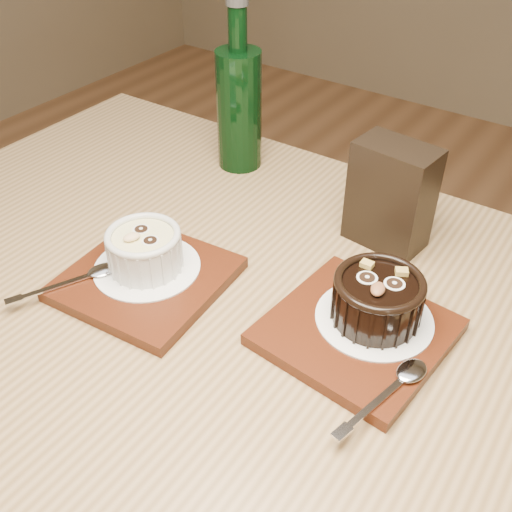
% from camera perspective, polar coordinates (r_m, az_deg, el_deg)
% --- Properties ---
extents(table, '(1.21, 0.82, 0.75)m').
position_cam_1_polar(table, '(0.74, 0.02, -12.35)').
color(table, brown).
rests_on(table, ground).
extents(tray_left, '(0.20, 0.20, 0.01)m').
position_cam_1_polar(tray_left, '(0.74, -10.38, -2.14)').
color(tray_left, '#4D1E0C').
rests_on(tray_left, table).
extents(doily_left, '(0.13, 0.13, 0.00)m').
position_cam_1_polar(doily_left, '(0.74, -10.33, -1.05)').
color(doily_left, white).
rests_on(doily_left, tray_left).
extents(ramekin_white, '(0.09, 0.09, 0.05)m').
position_cam_1_polar(ramekin_white, '(0.73, -10.58, 0.72)').
color(ramekin_white, silver).
rests_on(ramekin_white, doily_left).
extents(spoon_left, '(0.08, 0.13, 0.01)m').
position_cam_1_polar(spoon_left, '(0.74, -16.93, -2.14)').
color(spoon_left, silver).
rests_on(spoon_left, tray_left).
extents(tray_right, '(0.19, 0.19, 0.01)m').
position_cam_1_polar(tray_right, '(0.67, 9.54, -7.14)').
color(tray_right, '#4D1E0C').
rests_on(tray_right, table).
extents(doily_right, '(0.13, 0.13, 0.00)m').
position_cam_1_polar(doily_right, '(0.68, 11.18, -5.85)').
color(doily_right, white).
rests_on(doily_right, tray_right).
extents(ramekin_dark, '(0.10, 0.10, 0.06)m').
position_cam_1_polar(ramekin_dark, '(0.66, 11.51, -3.87)').
color(ramekin_dark, black).
rests_on(ramekin_dark, doily_right).
extents(spoon_right, '(0.05, 0.14, 0.01)m').
position_cam_1_polar(spoon_right, '(0.61, 12.64, -12.31)').
color(spoon_right, silver).
rests_on(spoon_right, tray_right).
extents(condiment_stand, '(0.11, 0.07, 0.14)m').
position_cam_1_polar(condiment_stand, '(0.78, 12.73, 5.62)').
color(condiment_stand, black).
rests_on(condiment_stand, table).
extents(green_bottle, '(0.07, 0.07, 0.26)m').
position_cam_1_polar(green_bottle, '(0.93, -1.63, 14.14)').
color(green_bottle, black).
rests_on(green_bottle, table).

